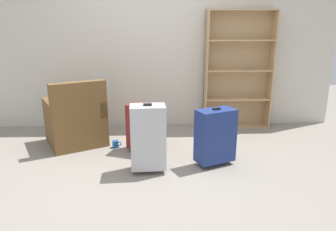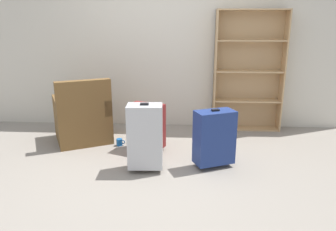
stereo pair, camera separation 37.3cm
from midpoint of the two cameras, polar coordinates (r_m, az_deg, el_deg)
The scene contains 8 objects.
ground_plane at distance 3.60m, azimuth -5.62°, elevation -10.17°, with size 10.01×10.01×0.00m, color gray.
back_wall at distance 5.01m, azimuth -4.99°, elevation 12.78°, with size 5.72×0.10×2.60m, color beige.
bookshelf at distance 5.03m, azimuth 10.35°, elevation 8.00°, with size 1.03×0.25×1.79m.
armchair at distance 4.51m, azimuth -18.52°, elevation -1.11°, with size 0.94×0.94×0.90m.
mug at distance 4.32m, azimuth -11.85°, elevation -5.10°, with size 0.12×0.08×0.10m.
suitcase_navy_blue at distance 3.65m, azimuth 5.62°, elevation -3.67°, with size 0.50×0.39×0.69m.
suitcase_silver at distance 3.47m, azimuth -6.68°, elevation -3.93°, with size 0.39×0.27×0.78m.
suitcase_dark_red at distance 4.06m, azimuth -6.83°, elevation -2.01°, with size 0.48×0.36×0.64m.
Camera 1 is at (0.02, -3.22, 1.59)m, focal length 33.91 mm.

